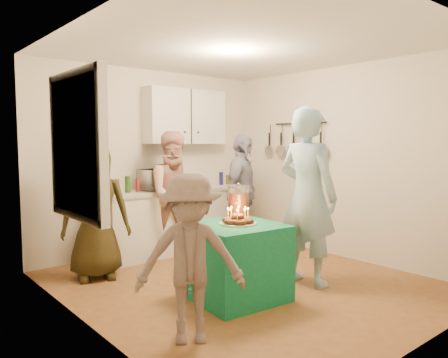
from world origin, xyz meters
TOP-DOWN VIEW (x-y plane):
  - floor at (0.00, 0.00)m, footprint 4.00×4.00m
  - ceiling at (0.00, 0.00)m, footprint 4.00×4.00m
  - back_wall at (0.00, 2.00)m, footprint 3.60×3.60m
  - left_wall at (-1.80, 0.00)m, footprint 4.00×4.00m
  - right_wall at (1.80, 0.00)m, footprint 4.00×4.00m
  - window_night at (-1.77, 0.30)m, footprint 0.04×1.00m
  - counter at (0.20, 1.70)m, footprint 2.20×0.58m
  - countertop at (0.20, 1.70)m, footprint 2.24×0.62m
  - upper_cabinet at (0.50, 1.85)m, footprint 1.30×0.30m
  - pot_rack at (1.72, 0.70)m, footprint 0.12×1.00m
  - microwave at (-0.05, 1.70)m, footprint 0.56×0.42m
  - party_table at (-0.39, -0.29)m, footprint 0.92×0.92m
  - donut_cake at (-0.37, -0.31)m, footprint 0.38×0.38m
  - punch_jar at (-0.16, -0.09)m, footprint 0.22×0.22m
  - man_birthday at (0.53, -0.45)m, footprint 0.53×0.75m
  - woman_back_left at (-1.19, 1.24)m, footprint 0.90×0.73m
  - woman_back_center at (-0.01, 1.33)m, footprint 0.96×0.83m
  - woman_back_right at (0.88, 1.01)m, footprint 1.07×0.84m
  - child_near_left at (-1.29, -0.79)m, footprint 1.00×0.89m

SIDE VIEW (x-z plane):
  - floor at x=0.00m, z-range 0.00..0.00m
  - party_table at x=-0.39m, z-range 0.00..0.76m
  - counter at x=0.20m, z-range 0.00..0.86m
  - child_near_left at x=-1.29m, z-range 0.00..1.34m
  - woman_back_left at x=-1.19m, z-range 0.00..1.59m
  - woman_back_right at x=0.88m, z-range 0.00..1.69m
  - donut_cake at x=-0.37m, z-range 0.76..0.94m
  - woman_back_center at x=-0.01m, z-range 0.00..1.72m
  - countertop at x=0.20m, z-range 0.86..0.91m
  - punch_jar at x=-0.16m, z-range 0.76..1.10m
  - man_birthday at x=0.53m, z-range 0.00..1.96m
  - microwave at x=-0.05m, z-range 0.91..1.20m
  - back_wall at x=0.00m, z-range 1.30..1.30m
  - left_wall at x=-1.80m, z-range 1.30..1.30m
  - right_wall at x=1.80m, z-range 1.30..1.30m
  - window_night at x=-1.77m, z-range 0.95..2.15m
  - pot_rack at x=1.72m, z-range 1.30..1.90m
  - upper_cabinet at x=0.50m, z-range 1.55..2.35m
  - ceiling at x=0.00m, z-range 2.60..2.60m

